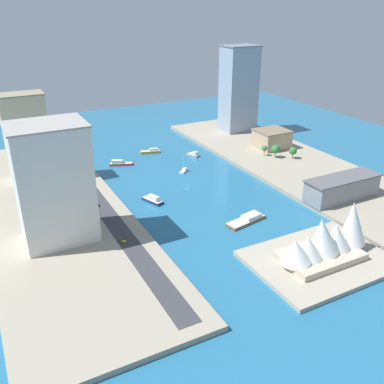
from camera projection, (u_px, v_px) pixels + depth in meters
The scene contains 22 objects.
ground_plane at pixel (187, 185), 262.43m from camera, with size 440.00×440.00×0.00m, color #23668E.
quay_west at pixel (288, 162), 295.84m from camera, with size 70.00×240.00×2.46m, color #9E937F.
quay_east at pixel (55, 211), 228.00m from camera, with size 70.00×240.00×2.46m, color #9E937F.
peninsula_point at pixel (319, 260), 185.10m from camera, with size 60.31×45.10×2.00m, color #A89E89.
road_strip at pixel (97, 200), 237.40m from camera, with size 9.19×228.00×0.15m, color #38383D.
water_taxi_orange at pixel (151, 151), 317.31m from camera, with size 15.78×8.04×3.42m.
barge_flat_brown at pixel (247, 219), 218.91m from camera, with size 24.27×11.46×3.29m.
tugboat_red at pixel (120, 163), 293.61m from camera, with size 16.68×9.32×3.91m.
sailboat_small_white at pixel (184, 171), 282.55m from camera, with size 8.42×7.74×13.08m.
patrol_launch_navy at pixel (153, 200), 239.94m from camera, with size 8.94×14.85×4.14m.
yacht_sleek_gray at pixel (194, 154), 311.16m from camera, with size 8.10×10.49×3.51m.
apartment_midrise_tan at pixel (272, 139), 319.69m from camera, with size 23.83×21.75×13.58m.
office_block_beige at pixel (27, 137), 256.45m from camera, with size 26.25×16.28×53.03m.
hotel_broad_white at pixel (54, 184), 188.62m from camera, with size 33.23×26.05×55.30m.
warehouse_low_gray at pixel (342, 188), 237.11m from camera, with size 45.80×14.95×12.78m.
tower_tall_glass at pixel (239, 89), 351.74m from camera, with size 28.40×21.36×69.71m.
taxi_yellow_cab at pixel (123, 239), 196.47m from camera, with size 1.90×4.26×1.67m.
hatchback_blue at pixel (67, 154), 305.31m from camera, with size 2.05×4.75×1.48m.
suv_black at pixel (96, 204), 230.15m from camera, with size 2.00×4.58×1.68m.
traffic_light_waterfront at pixel (88, 168), 270.76m from camera, with size 0.36×0.36×6.50m.
opera_landmark at pixel (326, 239), 181.83m from camera, with size 46.40×21.87×24.22m.
park_tree_cluster at pixel (280, 150), 298.96m from camera, with size 18.90×19.09×9.27m.
Camera 1 is at (108.97, 214.51, 104.93)m, focal length 39.49 mm.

